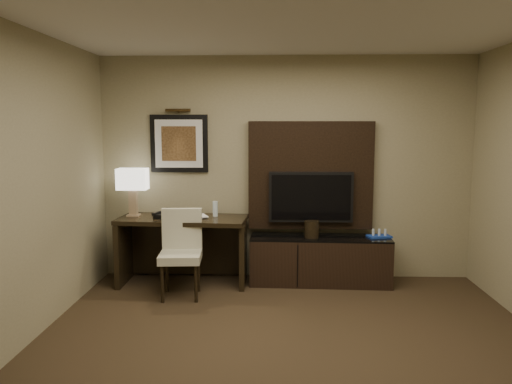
{
  "coord_description": "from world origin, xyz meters",
  "views": [
    {
      "loc": [
        -0.14,
        -3.58,
        1.87
      ],
      "look_at": [
        -0.34,
        1.8,
        1.15
      ],
      "focal_mm": 35.0,
      "sensor_mm": 36.0,
      "label": 1
    }
  ],
  "objects_px": {
    "tv": "(311,197)",
    "ice_bucket": "(312,229)",
    "table_lamp": "(133,194)",
    "desk_phone": "(166,213)",
    "desk_chair": "(181,256)",
    "minibar_tray": "(379,233)",
    "water_bottle": "(215,209)",
    "credenza": "(320,260)",
    "desk": "(183,250)"
  },
  "relations": [
    {
      "from": "table_lamp",
      "to": "desk_phone",
      "type": "distance_m",
      "value": 0.48
    },
    {
      "from": "table_lamp",
      "to": "ice_bucket",
      "type": "bearing_deg",
      "value": -1.31
    },
    {
      "from": "desk",
      "to": "ice_bucket",
      "type": "relative_size",
      "value": 7.62
    },
    {
      "from": "tv",
      "to": "ice_bucket",
      "type": "height_order",
      "value": "tv"
    },
    {
      "from": "water_bottle",
      "to": "tv",
      "type": "bearing_deg",
      "value": 5.2
    },
    {
      "from": "ice_bucket",
      "to": "table_lamp",
      "type": "bearing_deg",
      "value": 178.69
    },
    {
      "from": "tv",
      "to": "desk_chair",
      "type": "bearing_deg",
      "value": -155.15
    },
    {
      "from": "desk",
      "to": "desk_phone",
      "type": "xyz_separation_m",
      "value": [
        -0.19,
        -0.05,
        0.45
      ]
    },
    {
      "from": "desk_chair",
      "to": "desk",
      "type": "bearing_deg",
      "value": 92.94
    },
    {
      "from": "desk_chair",
      "to": "desk_phone",
      "type": "xyz_separation_m",
      "value": [
        -0.25,
        0.43,
        0.39
      ]
    },
    {
      "from": "table_lamp",
      "to": "water_bottle",
      "type": "relative_size",
      "value": 2.99
    },
    {
      "from": "desk",
      "to": "ice_bucket",
      "type": "distance_m",
      "value": 1.54
    },
    {
      "from": "tv",
      "to": "minibar_tray",
      "type": "bearing_deg",
      "value": -9.62
    },
    {
      "from": "desk_phone",
      "to": "water_bottle",
      "type": "relative_size",
      "value": 1.21
    },
    {
      "from": "credenza",
      "to": "desk_chair",
      "type": "distance_m",
      "value": 1.66
    },
    {
      "from": "desk",
      "to": "table_lamp",
      "type": "bearing_deg",
      "value": 177.58
    },
    {
      "from": "table_lamp",
      "to": "water_bottle",
      "type": "height_order",
      "value": "table_lamp"
    },
    {
      "from": "desk",
      "to": "ice_bucket",
      "type": "bearing_deg",
      "value": 4.57
    },
    {
      "from": "credenza",
      "to": "water_bottle",
      "type": "bearing_deg",
      "value": -179.78
    },
    {
      "from": "table_lamp",
      "to": "ice_bucket",
      "type": "xyz_separation_m",
      "value": [
        2.12,
        -0.05,
        -0.4
      ]
    },
    {
      "from": "desk_phone",
      "to": "credenza",
      "type": "bearing_deg",
      "value": 22.74
    },
    {
      "from": "desk_chair",
      "to": "water_bottle",
      "type": "relative_size",
      "value": 5.12
    },
    {
      "from": "credenza",
      "to": "desk_chair",
      "type": "xyz_separation_m",
      "value": [
        -1.56,
        -0.53,
        0.18
      ]
    },
    {
      "from": "tv",
      "to": "water_bottle",
      "type": "distance_m",
      "value": 1.15
    },
    {
      "from": "minibar_tray",
      "to": "water_bottle",
      "type": "bearing_deg",
      "value": 179.06
    },
    {
      "from": "credenza",
      "to": "ice_bucket",
      "type": "distance_m",
      "value": 0.4
    },
    {
      "from": "credenza",
      "to": "ice_bucket",
      "type": "xyz_separation_m",
      "value": [
        -0.1,
        -0.03,
        0.38
      ]
    },
    {
      "from": "desk_phone",
      "to": "water_bottle",
      "type": "height_order",
      "value": "water_bottle"
    },
    {
      "from": "water_bottle",
      "to": "table_lamp",
      "type": "bearing_deg",
      "value": -178.83
    },
    {
      "from": "desk_phone",
      "to": "ice_bucket",
      "type": "bearing_deg",
      "value": 21.86
    },
    {
      "from": "ice_bucket",
      "to": "minibar_tray",
      "type": "relative_size",
      "value": 0.73
    },
    {
      "from": "table_lamp",
      "to": "minibar_tray",
      "type": "xyz_separation_m",
      "value": [
        2.91,
        -0.01,
        -0.45
      ]
    },
    {
      "from": "table_lamp",
      "to": "ice_bucket",
      "type": "height_order",
      "value": "table_lamp"
    },
    {
      "from": "desk",
      "to": "desk_chair",
      "type": "distance_m",
      "value": 0.49
    },
    {
      "from": "desk_chair",
      "to": "minibar_tray",
      "type": "xyz_separation_m",
      "value": [
        2.25,
        0.54,
        0.15
      ]
    },
    {
      "from": "ice_bucket",
      "to": "minibar_tray",
      "type": "distance_m",
      "value": 0.8
    },
    {
      "from": "tv",
      "to": "ice_bucket",
      "type": "relative_size",
      "value": 5.12
    },
    {
      "from": "credenza",
      "to": "tv",
      "type": "height_order",
      "value": "tv"
    },
    {
      "from": "table_lamp",
      "to": "ice_bucket",
      "type": "relative_size",
      "value": 2.76
    },
    {
      "from": "desk_chair",
      "to": "minibar_tray",
      "type": "distance_m",
      "value": 2.32
    },
    {
      "from": "desk",
      "to": "table_lamp",
      "type": "distance_m",
      "value": 0.9
    },
    {
      "from": "tv",
      "to": "desk_chair",
      "type": "xyz_separation_m",
      "value": [
        -1.46,
        -0.67,
        -0.56
      ]
    },
    {
      "from": "desk_phone",
      "to": "desk_chair",
      "type": "bearing_deg",
      "value": -40.59
    },
    {
      "from": "desk",
      "to": "table_lamp",
      "type": "relative_size",
      "value": 2.76
    },
    {
      "from": "table_lamp",
      "to": "credenza",
      "type": "bearing_deg",
      "value": -0.42
    },
    {
      "from": "desk",
      "to": "ice_bucket",
      "type": "xyz_separation_m",
      "value": [
        1.52,
        0.02,
        0.26
      ]
    },
    {
      "from": "minibar_tray",
      "to": "credenza",
      "type": "bearing_deg",
      "value": -179.62
    },
    {
      "from": "credenza",
      "to": "desk_chair",
      "type": "height_order",
      "value": "desk_chair"
    },
    {
      "from": "desk_chair",
      "to": "water_bottle",
      "type": "bearing_deg",
      "value": 56.83
    },
    {
      "from": "tv",
      "to": "desk_chair",
      "type": "height_order",
      "value": "tv"
    }
  ]
}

